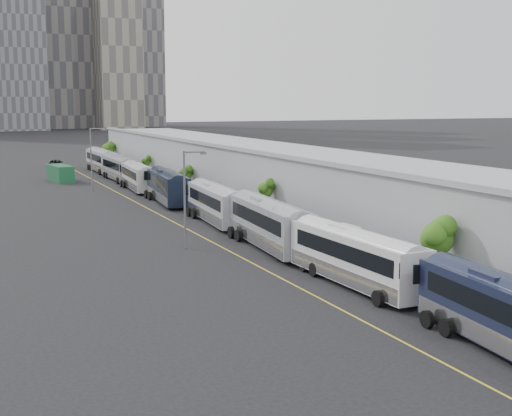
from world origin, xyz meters
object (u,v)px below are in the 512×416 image
bus_2 (356,262)px  bus_8 (102,162)px  bus_3 (270,228)px  bus_6 (138,179)px  street_lamp_near (187,192)px  street_lamp_far (92,155)px  bus_1 (511,322)px  shipping_container (60,173)px  bus_7 (119,170)px  bus_4 (217,207)px  bus_5 (168,189)px  suv (55,164)px

bus_2 → bus_8: 83.92m
bus_3 → bus_6: bearing=95.2°
bus_6 → bus_8: bus_8 is taller
street_lamp_near → street_lamp_far: size_ratio=0.95×
bus_1 → bus_2: bus_2 is taller
street_lamp_near → shipping_container: (-2.24, 55.40, -3.51)m
bus_3 → bus_7: bearing=94.7°
bus_1 → bus_4: size_ratio=0.97×
bus_6 → bus_7: size_ratio=0.98×
shipping_container → bus_3: bearing=-89.0°
bus_2 → shipping_container: (-8.65, 71.65, -0.37)m
bus_5 → bus_3: bearing=-84.2°
bus_3 → street_lamp_near: street_lamp_near is taller
bus_5 → suv: 52.98m
bus_1 → bus_7: size_ratio=1.01×
bus_3 → street_lamp_near: (-6.36, 2.67, 3.04)m
bus_6 → suv: bearing=102.3°
bus_7 → bus_6: bearing=-91.7°
bus_7 → suv: (-6.09, 25.61, -0.88)m
bus_6 → shipping_container: (-8.23, 15.28, -0.29)m
bus_2 → bus_7: size_ratio=1.02×
bus_5 → street_lamp_near: size_ratio=1.68×
street_lamp_far → bus_1: bearing=-84.8°
bus_1 → bus_6: 70.50m
street_lamp_near → street_lamp_far: 41.24m
street_lamp_far → street_lamp_near: bearing=-90.1°
bus_2 → bus_1: bearing=-91.2°
bus_2 → shipping_container: 72.18m
bus_8 → shipping_container: size_ratio=1.99×
bus_3 → bus_4: 13.48m
bus_8 → bus_7: bearing=-91.1°
bus_2 → bus_7: bearing=88.2°
shipping_container → street_lamp_far: bearing=-88.2°
bus_2 → street_lamp_far: size_ratio=1.54×
bus_6 → street_lamp_near: size_ratio=1.55×
bus_3 → bus_6: 42.79m
bus_5 → bus_8: size_ratio=1.00×
bus_4 → bus_5: 15.60m
bus_1 → street_lamp_far: size_ratio=1.51×
bus_6 → bus_3: bearing=-85.6°
bus_6 → street_lamp_near: bearing=-94.6°
shipping_container → bus_5: bearing=-81.2°
bus_3 → bus_2: bearing=-85.1°
street_lamp_near → suv: bearing=89.8°
bus_3 → street_lamp_far: 44.48m
bus_6 → bus_8: size_ratio=0.93×
bus_5 → street_lamp_far: bearing=117.9°
bus_1 → bus_2: (-0.17, 14.12, 0.04)m
bus_1 → bus_8: 98.04m
bus_6 → street_lamp_far: bearing=173.2°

